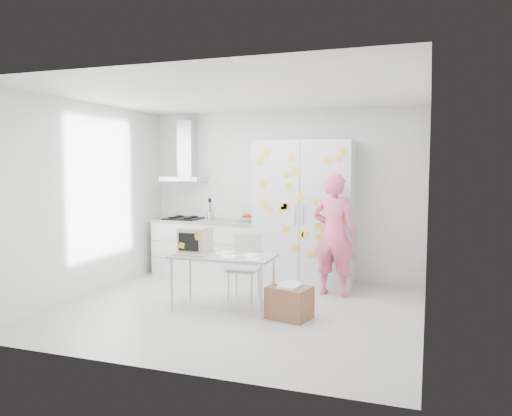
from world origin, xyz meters
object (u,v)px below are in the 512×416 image
(chair, at_px, (245,263))
(cardboard_box, at_px, (290,302))
(person, at_px, (334,234))
(desk, at_px, (205,247))

(chair, height_order, cardboard_box, chair)
(person, bearing_deg, chair, 37.99)
(person, relative_size, desk, 1.33)
(desk, relative_size, chair, 1.47)
(desk, bearing_deg, cardboard_box, -7.28)
(desk, distance_m, cardboard_box, 1.31)
(cardboard_box, bearing_deg, person, 76.62)
(person, xyz_separation_m, chair, (-1.10, -0.62, -0.36))
(desk, distance_m, chair, 0.68)
(desk, bearing_deg, chair, 52.96)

